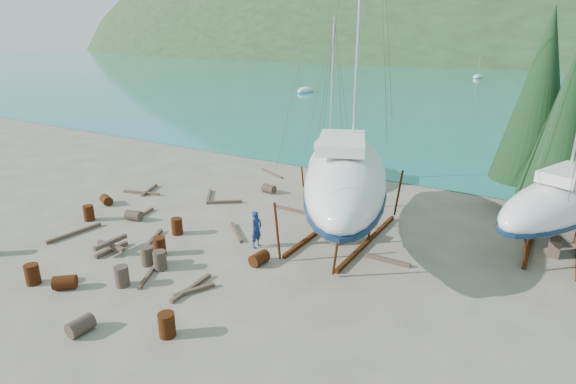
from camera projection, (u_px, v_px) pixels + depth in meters
The scene contains 46 objects.
ground at pixel (234, 254), 21.46m from camera, with size 600.00×600.00×0.00m, color #655D50.
bay_water at pixel (552, 55), 275.21m from camera, with size 700.00×700.00×0.00m, color teal.
far_hill at pixel (553, 54), 279.24m from camera, with size 800.00×360.00×110.00m, color #223319.
far_house_left at pixel (389, 54), 203.26m from camera, with size 6.60×5.60×5.60m.
far_house_center at pixel (483, 55), 183.46m from camera, with size 6.60×5.60×5.60m.
cypress_near_right at pixel (567, 120), 23.06m from camera, with size 3.60×3.60×10.00m.
cypress_back_left at pixel (540, 97), 25.13m from camera, with size 4.14×4.14×11.50m.
moored_boat_left at pixel (305, 90), 84.52m from camera, with size 2.00×5.00×6.05m.
moored_boat_mid at pixel (553, 93), 80.83m from camera, with size 2.00×5.00×6.05m.
moored_boat_far at pixel (478, 77), 113.91m from camera, with size 2.00×5.00×6.05m.
large_sailboat_near at pixel (346, 175), 22.18m from camera, with size 8.72×13.77×20.94m.
large_sailboat_far at pixel (564, 201), 20.89m from camera, with size 6.57×10.46×15.99m.
small_sailboat_shore at pixel (328, 158), 31.49m from camera, with size 3.92×7.24×11.06m.
worker at pixel (256, 229), 21.91m from camera, with size 0.69×0.45×1.89m, color navy.
drum_1 at pixel (81, 326), 15.65m from camera, with size 0.58×0.58×0.88m, color #2D2823.
drum_2 at pixel (106, 200), 27.77m from camera, with size 0.58×0.58×0.88m, color #562B0E.
drum_5 at pixel (147, 256), 20.32m from camera, with size 0.58×0.58×0.88m, color #2D2823.
drum_6 at pixel (259, 258), 20.44m from camera, with size 0.58×0.58×0.88m, color #562B0E.
drum_7 at pixel (167, 325), 15.45m from camera, with size 0.58×0.58×0.88m, color #562B0E.
drum_8 at pixel (89, 213), 25.31m from camera, with size 0.58×0.58×0.88m, color #562B0E.
drum_9 at pixel (269, 189), 29.85m from camera, with size 0.58×0.58×0.88m, color #2D2823.
drum_10 at pixel (160, 246), 21.29m from camera, with size 0.58×0.58×0.88m, color #562B0E.
drum_11 at pixel (344, 198), 28.08m from camera, with size 0.58×0.58×0.88m, color #2D2823.
drum_12 at pixel (65, 282), 18.43m from camera, with size 0.58×0.58×0.88m, color #562B0E.
drum_13 at pixel (32, 274), 18.76m from camera, with size 0.58×0.58×0.88m, color #562B0E.
drum_14 at pixel (177, 226), 23.53m from camera, with size 0.58×0.58×0.88m, color #562B0E.
drum_15 at pixel (134, 216), 25.35m from camera, with size 0.58×0.58×0.88m, color #2D2823.
drum_16 at pixel (122, 276), 18.60m from camera, with size 0.58×0.58×0.88m, color #2D2823.
drum_17 at pixel (160, 260), 19.93m from camera, with size 0.58×0.58×0.88m, color #2D2823.
timber_0 at pixel (272, 173), 33.95m from camera, with size 0.14×2.74×0.14m, color brown.
timber_1 at pixel (387, 260), 20.67m from camera, with size 0.19×2.11×0.19m, color brown.
timber_2 at pixel (150, 190), 30.19m from camera, with size 0.19×2.22×0.19m, color brown.
timber_3 at pixel (150, 273), 19.56m from camera, with size 0.15×2.51×0.15m, color brown.
timber_4 at pixel (144, 214), 26.17m from camera, with size 0.17×1.70×0.17m, color brown.
timber_5 at pixel (191, 288), 18.42m from camera, with size 0.16×2.38×0.16m, color brown.
timber_6 at pixel (325, 183), 31.69m from camera, with size 0.19×1.94×0.19m, color brown.
timber_7 at pixel (194, 290), 18.22m from camera, with size 0.17×1.75×0.17m, color brown.
timber_8 at pixel (225, 202), 27.99m from camera, with size 0.19×2.15×0.19m, color brown.
timber_10 at pixel (292, 210), 26.74m from camera, with size 0.16×2.65×0.16m, color brown.
timber_11 at pixel (236, 232), 23.69m from camera, with size 0.15×2.49×0.15m, color brown.
timber_12 at pixel (153, 239), 22.91m from camera, with size 0.17×2.16×0.17m, color brown.
timber_14 at pixel (74, 233), 23.56m from camera, with size 0.18×3.00×0.18m, color brown.
timber_15 at pixel (209, 196), 29.07m from camera, with size 0.15×2.65×0.15m, color brown.
timber_17 at pixel (141, 193), 29.71m from camera, with size 0.16×2.61×0.16m, color brown.
timber_pile_fore at pixel (111, 246), 21.61m from camera, with size 1.80×1.80×0.60m.
timber_pile_aft at pixel (322, 217), 25.05m from camera, with size 1.80×1.80×0.60m.
Camera 1 is at (12.32, -15.11, 9.80)m, focal length 28.00 mm.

